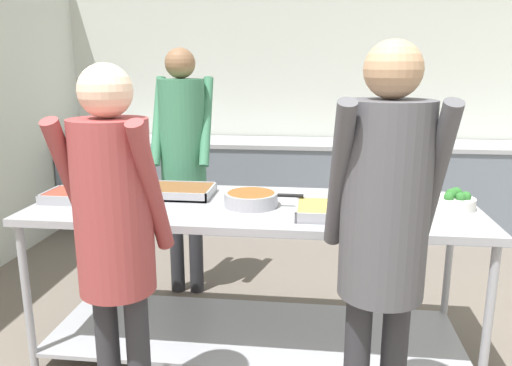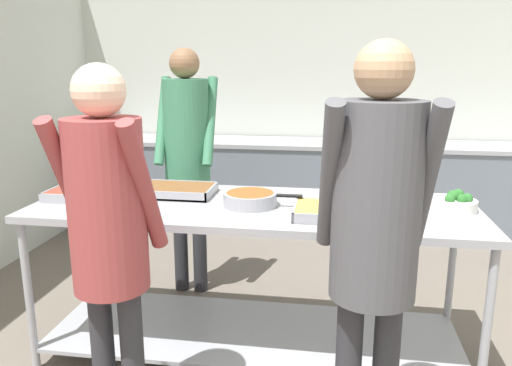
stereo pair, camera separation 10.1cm
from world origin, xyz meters
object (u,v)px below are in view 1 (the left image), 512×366
(serving_tray_roast, at_px, (85,196))
(plate_stack, at_px, (394,193))
(guest_serving_left, at_px, (114,223))
(serving_tray_greens, at_px, (175,191))
(guest_serving_right, at_px, (384,221))
(cook_behind_counter, at_px, (183,145))
(water_bottle, at_px, (366,129))
(broccoli_bowl, at_px, (454,201))
(serving_tray_vegetables, at_px, (333,211))
(sauce_pan, at_px, (251,199))

(serving_tray_roast, xyz_separation_m, plate_stack, (1.77, 0.28, -0.00))
(plate_stack, xyz_separation_m, guest_serving_left, (-1.26, -1.08, 0.12))
(serving_tray_greens, bearing_deg, guest_serving_right, -41.74)
(cook_behind_counter, xyz_separation_m, water_bottle, (1.43, 1.57, -0.07))
(plate_stack, relative_size, broccoli_bowl, 1.22)
(serving_tray_vegetables, height_order, guest_serving_left, guest_serving_left)
(serving_tray_vegetables, relative_size, guest_serving_right, 0.22)
(cook_behind_counter, bearing_deg, guest_serving_right, -52.93)
(broccoli_bowl, height_order, guest_serving_left, guest_serving_left)
(serving_tray_roast, relative_size, serving_tray_greens, 1.00)
(serving_tray_greens, bearing_deg, plate_stack, 4.82)
(serving_tray_greens, bearing_deg, cook_behind_counter, 100.32)
(serving_tray_roast, xyz_separation_m, cook_behind_counter, (0.37, 0.79, 0.18))
(serving_tray_greens, xyz_separation_m, guest_serving_left, (0.03, -0.97, 0.12))
(sauce_pan, bearing_deg, serving_tray_greens, 160.62)
(sauce_pan, xyz_separation_m, guest_serving_right, (0.61, -0.80, 0.15))
(serving_tray_greens, height_order, guest_serving_right, guest_serving_right)
(broccoli_bowl, relative_size, guest_serving_left, 0.13)
(sauce_pan, bearing_deg, guest_serving_right, -52.83)
(plate_stack, bearing_deg, serving_tray_vegetables, -131.57)
(guest_serving_left, bearing_deg, water_bottle, 67.81)
(guest_serving_right, bearing_deg, serving_tray_roast, 153.09)
(sauce_pan, height_order, water_bottle, water_bottle)
(sauce_pan, xyz_separation_m, plate_stack, (0.81, 0.28, -0.02))
(plate_stack, relative_size, water_bottle, 0.98)
(sauce_pan, xyz_separation_m, cook_behind_counter, (-0.59, 0.79, 0.17))
(cook_behind_counter, height_order, water_bottle, cook_behind_counter)
(serving_tray_vegetables, xyz_separation_m, guest_serving_right, (0.16, -0.67, 0.17))
(guest_serving_right, relative_size, cook_behind_counter, 0.99)
(guest_serving_left, distance_m, water_bottle, 3.41)
(broccoli_bowl, bearing_deg, serving_tray_roast, -177.81)
(broccoli_bowl, distance_m, guest_serving_left, 1.79)
(serving_tray_vegetables, distance_m, plate_stack, 0.55)
(sauce_pan, distance_m, guest_serving_left, 0.93)
(sauce_pan, relative_size, water_bottle, 1.56)
(serving_tray_vegetables, height_order, water_bottle, water_bottle)
(broccoli_bowl, distance_m, cook_behind_counter, 1.84)
(serving_tray_vegetables, bearing_deg, guest_serving_right, -76.35)
(guest_serving_left, height_order, cook_behind_counter, cook_behind_counter)
(serving_tray_greens, xyz_separation_m, water_bottle, (1.31, 2.19, 0.12))
(sauce_pan, bearing_deg, plate_stack, 18.88)
(serving_tray_vegetables, bearing_deg, broccoli_bowl, 17.83)
(sauce_pan, bearing_deg, water_bottle, 70.49)
(serving_tray_roast, distance_m, sauce_pan, 0.96)
(serving_tray_roast, distance_m, cook_behind_counter, 0.89)
(serving_tray_greens, xyz_separation_m, plate_stack, (1.29, 0.11, -0.00))
(cook_behind_counter, bearing_deg, serving_tray_greens, -79.68)
(serving_tray_vegetables, relative_size, water_bottle, 1.38)
(water_bottle, bearing_deg, serving_tray_roast, -127.32)
(sauce_pan, distance_m, guest_serving_right, 1.02)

